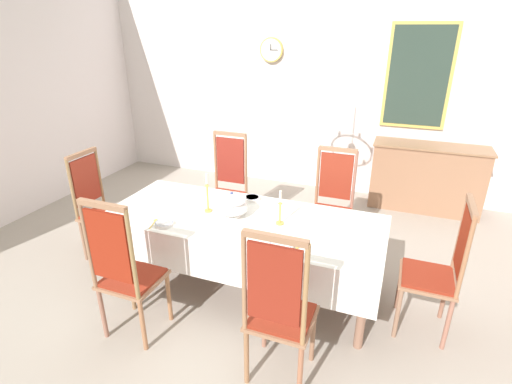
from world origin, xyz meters
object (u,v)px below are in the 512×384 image
candlestick_west (208,196)px  soup_tureen (232,204)px  sideboard (426,178)px  chair_south_a (125,270)px  dining_table (243,225)px  chair_head_east (439,268)px  spoon_secondary (155,221)px  chair_south_b (279,309)px  chair_head_west (99,205)px  mounted_clock (271,50)px  framed_painting (418,77)px  bowl_near_right (164,224)px  candlestick_east (280,211)px  bowl_far_left (252,198)px  bowl_near_left (282,245)px  chair_north_a (227,186)px  spoon_primary (297,249)px  chair_north_b (332,203)px

candlestick_west → soup_tureen: bearing=-0.0°
sideboard → chair_south_a: bearing=57.0°
dining_table → chair_head_east: (1.65, -0.00, -0.07)m
spoon_secondary → sideboard: bearing=35.3°
chair_south_b → chair_head_west: chair_south_b is taller
spoon_secondary → candlestick_west: bearing=30.6°
mounted_clock → framed_painting: framed_painting is taller
dining_table → candlestick_west: 0.42m
dining_table → chair_south_a: chair_south_a is taller
chair_south_a → bowl_near_right: bearing=88.5°
candlestick_east → bowl_far_left: size_ratio=1.95×
chair_head_west → bowl_near_right: (1.07, -0.38, 0.17)m
chair_head_west → chair_head_east: 3.30m
chair_south_b → candlestick_east: (-0.29, 0.92, 0.25)m
sideboard → framed_painting: 1.33m
dining_table → candlestick_east: (0.35, -0.00, 0.20)m
bowl_near_left → spoon_secondary: 1.18m
dining_table → candlestick_west: (-0.35, 0.00, 0.23)m
chair_north_a → bowl_near_left: chair_north_a is taller
chair_head_east → bowl_far_left: 1.77m
chair_head_west → bowl_far_left: bearing=103.6°
chair_south_a → candlestick_west: size_ratio=3.27×
bowl_near_left → chair_south_b: bearing=-73.9°
chair_north_a → bowl_near_right: bearing=90.6°
mounted_clock → bowl_near_left: bearing=-69.4°
chair_north_a → spoon_primary: bearing=133.3°
bowl_far_left → soup_tureen: bearing=-96.0°
chair_north_b → spoon_primary: chair_north_b is taller
chair_south_a → spoon_secondary: bearing=100.3°
spoon_primary → mounted_clock: mounted_clock is taller
bowl_far_left → chair_head_west: bearing=-166.4°
chair_head_west → spoon_secondary: 1.03m
chair_north_b → candlestick_east: size_ratio=3.72×
soup_tureen → framed_painting: framed_painting is taller
chair_north_b → bowl_near_left: (-0.16, -1.29, 0.17)m
chair_head_east → sideboard: (-0.03, 2.49, -0.14)m
chair_north_a → chair_north_b: chair_north_a is taller
chair_north_a → soup_tureen: (0.49, -0.92, 0.24)m
chair_north_a → sideboard: chair_north_a is taller
chair_head_west → sideboard: bearing=127.3°
candlestick_east → sideboard: candlestick_east is taller
chair_north_a → spoon_primary: chair_north_a is taller
chair_north_a → soup_tureen: chair_north_a is taller
candlestick_east → bowl_near_left: (0.14, -0.38, -0.10)m
candlestick_east → spoon_secondary: candlestick_east is taller
framed_painting → candlestick_east: bearing=-109.6°
soup_tureen → candlestick_west: size_ratio=0.79×
chair_head_west → candlestick_east: (2.00, 0.00, 0.27)m
candlestick_east → framed_painting: (0.98, 2.75, 0.86)m
chair_head_east → sideboard: bearing=0.7°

